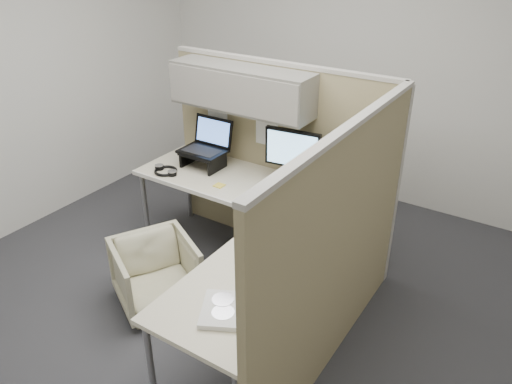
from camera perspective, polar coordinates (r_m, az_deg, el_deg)
The scene contains 18 objects.
ground at distance 3.92m, azimuth -3.29°, elevation -12.13°, with size 4.50×4.50×0.00m, color #2D2D31.
partition_back at distance 4.07m, azimuth 0.70°, elevation 7.43°, with size 2.00×0.36×1.63m.
partition_right at distance 3.03m, azimuth 9.55°, elevation -6.75°, with size 0.07×2.03×1.63m.
desk at distance 3.55m, azimuth -0.76°, elevation -3.21°, with size 2.00×1.98×0.73m.
office_chair at distance 3.79m, azimuth -11.39°, elevation -8.83°, with size 0.56×0.52×0.57m, color beige.
monitor_left at distance 3.81m, azimuth 4.17°, elevation 4.37°, with size 0.44×0.20×0.47m.
monitor_right at distance 3.55m, azimuth 9.31°, elevation 2.22°, with size 0.35×0.32×0.47m.
laptop_station at distance 4.22m, azimuth -5.83°, elevation 4.89°, with size 0.38×0.32×0.39m.
keyboard at distance 3.61m, azimuth 3.45°, elevation -1.68°, with size 0.47×0.16×0.02m, color black.
mouse at distance 3.49m, azimuth 6.53°, elevation -2.81°, with size 0.11×0.07×0.04m, color black.
travel_mug at distance 3.80m, azimuth 6.31°, elevation 1.18°, with size 0.09×0.09×0.18m.
soda_can_green at distance 3.32m, azimuth 9.38°, elevation -3.87°, with size 0.07×0.07×0.12m, color #B21E1E.
soda_can_silver at distance 3.60m, azimuth 8.92°, elevation -1.15°, with size 0.07×0.07×0.12m, color black.
sticky_note_b at distance 3.68m, azimuth -1.70°, elevation -1.14°, with size 0.08×0.08×0.01m, color yellow.
sticky_note_a at distance 3.93m, azimuth -4.22°, elevation 0.75°, with size 0.08×0.08×0.01m, color yellow.
headphones at distance 4.20m, azimuth -10.28°, elevation 2.41°, with size 0.24×0.22×0.04m.
paper_stack at distance 2.70m, azimuth -3.75°, elevation -13.27°, with size 0.33×0.36×0.03m.
desk_clock at distance 2.94m, azimuth 1.97°, elevation -8.41°, with size 0.08×0.11×0.10m.
Camera 1 is at (1.82, -2.40, 2.52)m, focal length 35.00 mm.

